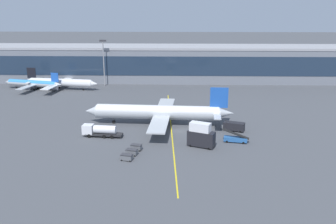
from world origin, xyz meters
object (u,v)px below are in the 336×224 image
Objects in this scene: fuel_tanker at (100,130)px; catering_lift at (201,135)px; main_airliner at (158,112)px; baggage_cart_0 at (127,157)px; lavatory_truck at (234,126)px; baggage_cart_1 at (132,152)px; belt_loader at (235,139)px; commuter_jet_far at (33,83)px; baggage_cart_2 at (136,147)px; commuter_jet_near at (61,82)px.

catering_lift is (26.81, -6.71, 1.32)m from fuel_tanker.
main_airliner is 20.89m from catering_lift.
main_airliner reaches higher than baggage_cart_0.
lavatory_truck is (37.01, 5.61, -0.32)m from fuel_tanker.
catering_lift is 17.87m from baggage_cart_1.
main_airliner is 27.18m from baggage_cart_0.
belt_loader is 94.96m from commuter_jet_far.
main_airliner is at bearing 166.78° from lavatory_truck.
belt_loader is at bearing -5.30° from fuel_tanker.
commuter_jet_far is (-49.47, 64.73, 1.84)m from baggage_cart_2.
lavatory_truck is 30.19m from baggage_cart_2.
commuter_jet_near is (-64.34, 50.32, 1.57)m from lavatory_truck.
main_airliner reaches higher than belt_loader.
fuel_tanker is at bearing 174.70° from belt_loader.
main_airliner is at bearing -46.69° from commuter_jet_near.
commuter_jet_near is at bearing 120.28° from baggage_cart_2.
baggage_cart_2 is at bearing -150.17° from lavatory_truck.
lavatory_truck is at bearing 8.62° from fuel_tanker.
fuel_tanker is 37.44m from lavatory_truck.
lavatory_truck is 34.92m from baggage_cart_0.
main_airliner is 15.01× the size of baggage_cart_0.
main_airliner is at bearing 34.98° from fuel_tanker.
lavatory_truck is 0.19× the size of commuter_jet_near.
main_airliner is 24.00m from baggage_cart_1.
commuter_jet_near is at bearing 130.83° from catering_lift.
fuel_tanker is 67.49m from commuter_jet_far.
fuel_tanker is 3.74× the size of baggage_cart_1.
fuel_tanker reaches higher than lavatory_truck.
commuter_jet_far is at bearing 124.05° from baggage_cart_0.
belt_loader is 0.22× the size of commuter_jet_near.
commuter_jet_near is (-63.33, 59.28, 2.00)m from belt_loader.
baggage_cart_2 is (-4.48, -20.11, -3.03)m from main_airliner.
lavatory_truck reaches higher than baggage_cart_2.
catering_lift is 19.78m from baggage_cart_0.
commuter_jet_near reaches higher than baggage_cart_2.
belt_loader is 2.39× the size of baggage_cart_2.
catering_lift is 16.37m from baggage_cart_2.
catering_lift is at bearing -129.63° from lavatory_truck.
belt_loader is 86.77m from commuter_jet_near.
baggage_cart_1 is at bearing -146.08° from lavatory_truck.
belt_loader reaches higher than fuel_tanker.
catering_lift is at bearing -56.58° from main_airliner.
belt_loader is 2.39× the size of baggage_cart_1.
belt_loader is at bearing -96.42° from lavatory_truck.
commuter_jet_near is (-42.63, 45.22, -0.82)m from main_airliner.
fuel_tanker is 62.27m from commuter_jet_near.
baggage_cart_0 and baggage_cart_2 have the same top height.
commuter_jet_far reaches higher than catering_lift.
belt_loader is 0.97× the size of catering_lift.
commuter_jet_near is at bearing 116.04° from fuel_tanker.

